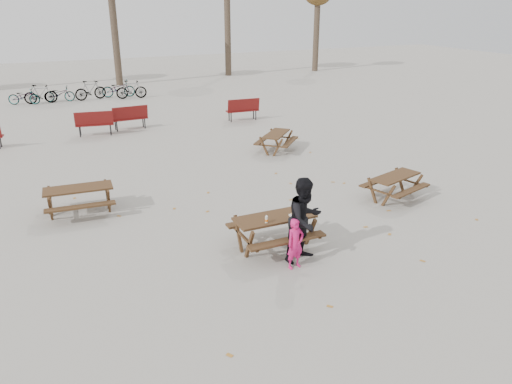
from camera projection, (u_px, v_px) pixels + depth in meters
name	position (u px, v px, depth m)	size (l,w,h in m)	color
ground	(274.00, 248.00, 11.29)	(80.00, 80.00, 0.00)	gray
main_picnic_table	(275.00, 224.00, 11.08)	(1.80, 1.45, 0.78)	#3A2615
food_tray	(293.00, 215.00, 11.04)	(0.18, 0.11, 0.04)	white
bread_roll	(293.00, 213.00, 11.02)	(0.14, 0.06, 0.05)	tan
soda_bottle	(266.00, 220.00, 10.68)	(0.07, 0.07, 0.17)	silver
child	(295.00, 244.00, 10.28)	(0.40, 0.26, 1.10)	#DC1B6A
adult	(305.00, 220.00, 10.48)	(0.90, 0.70, 1.85)	black
picnic_table_east	(394.00, 187.00, 13.94)	(1.58, 1.27, 0.68)	#3A2615
picnic_table_north	(80.00, 201.00, 12.93)	(1.71, 1.37, 0.73)	#3A2615
picnic_table_far	(276.00, 142.00, 18.32)	(1.56, 1.25, 0.67)	#3A2615
park_bench_row	(119.00, 121.00, 20.73)	(12.28, 1.42, 1.03)	maroon
bicycle_row	(82.00, 92.00, 27.32)	(7.23, 1.56, 1.05)	black
fallen_leaves	(250.00, 205.00, 13.60)	(11.00, 11.00, 0.01)	#AA6F28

